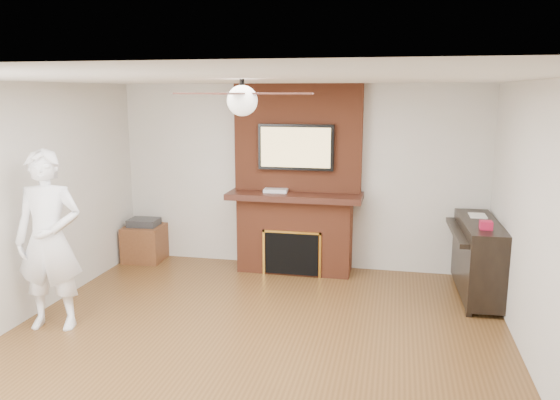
% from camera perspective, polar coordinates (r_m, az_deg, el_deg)
% --- Properties ---
extents(room_shell, '(5.36, 5.86, 2.86)m').
position_cam_1_polar(room_shell, '(4.83, -3.80, -2.47)').
color(room_shell, '#573719').
rests_on(room_shell, ground).
extents(fireplace, '(1.78, 0.64, 2.50)m').
position_cam_1_polar(fireplace, '(7.31, 1.70, 0.22)').
color(fireplace, brown).
rests_on(fireplace, ground).
extents(tv, '(1.00, 0.08, 0.60)m').
position_cam_1_polar(tv, '(7.17, 1.67, 5.53)').
color(tv, black).
rests_on(tv, fireplace).
extents(ceiling_fan, '(1.21, 1.21, 0.31)m').
position_cam_1_polar(ceiling_fan, '(4.70, -3.97, 10.45)').
color(ceiling_fan, black).
rests_on(ceiling_fan, room_shell).
extents(person, '(0.75, 0.57, 1.85)m').
position_cam_1_polar(person, '(5.98, -23.00, -3.91)').
color(person, white).
rests_on(person, ground).
extents(side_table, '(0.56, 0.56, 0.61)m').
position_cam_1_polar(side_table, '(8.10, -13.95, -4.20)').
color(side_table, brown).
rests_on(side_table, ground).
extents(piano, '(0.56, 1.41, 1.01)m').
position_cam_1_polar(piano, '(6.86, 19.94, -5.56)').
color(piano, black).
rests_on(piano, ground).
extents(cable_box, '(0.32, 0.20, 0.04)m').
position_cam_1_polar(cable_box, '(7.25, -0.45, 0.99)').
color(cable_box, silver).
rests_on(cable_box, fireplace).
extents(candle_orange, '(0.07, 0.07, 0.13)m').
position_cam_1_polar(candle_orange, '(7.41, 0.26, -7.04)').
color(candle_orange, '#C26216').
rests_on(candle_orange, ground).
extents(candle_green, '(0.07, 0.07, 0.10)m').
position_cam_1_polar(candle_green, '(7.34, 0.64, -7.38)').
color(candle_green, '#3B7B31').
rests_on(candle_green, ground).
extents(candle_cream, '(0.08, 0.08, 0.12)m').
position_cam_1_polar(candle_cream, '(7.33, 2.55, -7.30)').
color(candle_cream, beige).
rests_on(candle_cream, ground).
extents(candle_blue, '(0.06, 0.06, 0.09)m').
position_cam_1_polar(candle_blue, '(7.33, 2.22, -7.47)').
color(candle_blue, teal).
rests_on(candle_blue, ground).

